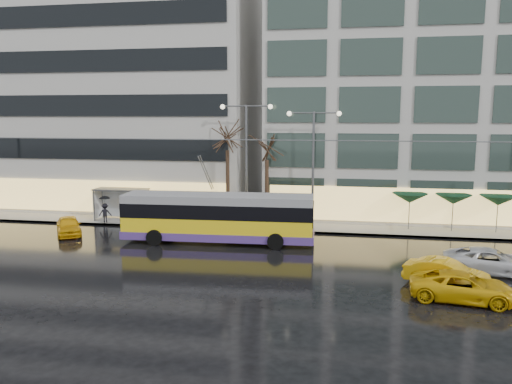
% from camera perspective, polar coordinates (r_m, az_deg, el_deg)
% --- Properties ---
extents(ground, '(140.00, 140.00, 0.00)m').
position_cam_1_polar(ground, '(28.73, -9.17, -8.31)').
color(ground, black).
rests_on(ground, ground).
extents(sidewalk, '(80.00, 10.00, 0.15)m').
position_cam_1_polar(sidewalk, '(41.40, -0.25, -2.80)').
color(sidewalk, gray).
rests_on(sidewalk, ground).
extents(kerb, '(80.00, 0.10, 0.15)m').
position_cam_1_polar(kerb, '(36.65, -1.60, -4.33)').
color(kerb, slate).
rests_on(kerb, ground).
extents(building_left, '(34.00, 14.00, 22.00)m').
position_cam_1_polar(building_left, '(51.53, -19.74, 11.35)').
color(building_left, '#BAB8B2').
rests_on(building_left, sidewalk).
extents(building_right, '(32.00, 14.00, 25.00)m').
position_cam_1_polar(building_right, '(46.22, 22.80, 13.40)').
color(building_right, '#BAB8B2').
rests_on(building_right, sidewalk).
extents(trolleybus, '(12.68, 5.06, 5.84)m').
position_cam_1_polar(trolleybus, '(33.12, -4.37, -3.11)').
color(trolleybus, yellow).
rests_on(trolleybus, ground).
extents(catenary, '(42.24, 5.12, 7.00)m').
position_cam_1_polar(catenary, '(35.07, -3.59, 1.99)').
color(catenary, '#595B60').
rests_on(catenary, ground).
extents(bus_shelter, '(4.20, 1.60, 2.51)m').
position_cam_1_polar(bus_shelter, '(41.08, -15.49, -0.54)').
color(bus_shelter, '#595B60').
rests_on(bus_shelter, sidewalk).
extents(street_lamp_near, '(3.96, 0.36, 9.03)m').
position_cam_1_polar(street_lamp_near, '(37.49, -1.11, 5.11)').
color(street_lamp_near, '#595B60').
rests_on(street_lamp_near, sidewalk).
extents(street_lamp_far, '(3.96, 0.36, 8.53)m').
position_cam_1_polar(street_lamp_far, '(36.89, 6.57, 4.57)').
color(street_lamp_far, '#595B60').
rests_on(street_lamp_far, sidewalk).
extents(tree_a, '(3.20, 3.20, 8.40)m').
position_cam_1_polar(tree_a, '(37.94, -3.30, 6.80)').
color(tree_a, black).
rests_on(tree_a, sidewalk).
extents(tree_b, '(3.20, 3.20, 7.70)m').
position_cam_1_polar(tree_b, '(37.60, 1.26, 5.75)').
color(tree_b, black).
rests_on(tree_b, sidewalk).
extents(parasol_a, '(2.50, 2.50, 2.65)m').
position_cam_1_polar(parasol_a, '(37.73, 17.17, -0.67)').
color(parasol_a, '#595B60').
rests_on(parasol_a, sidewalk).
extents(parasol_b, '(2.50, 2.50, 2.65)m').
position_cam_1_polar(parasol_b, '(38.24, 21.63, -0.78)').
color(parasol_b, '#595B60').
rests_on(parasol_b, sidewalk).
extents(parasol_c, '(2.50, 2.50, 2.65)m').
position_cam_1_polar(parasol_c, '(38.97, 25.95, -0.88)').
color(parasol_c, '#595B60').
rests_on(parasol_c, sidewalk).
extents(taxi_a, '(3.41, 4.09, 1.32)m').
position_cam_1_polar(taxi_a, '(37.70, -20.62, -3.62)').
color(taxi_a, '#E4A60C').
rests_on(taxi_a, ground).
extents(taxi_b, '(4.27, 2.88, 1.33)m').
position_cam_1_polar(taxi_b, '(26.64, 20.92, -8.67)').
color(taxi_b, '#D4980B').
rests_on(taxi_b, ground).
extents(taxi_c, '(4.98, 2.85, 1.31)m').
position_cam_1_polar(taxi_c, '(24.97, 22.63, -9.97)').
color(taxi_c, '#E3AD0B').
rests_on(taxi_c, ground).
extents(sedan_silver, '(5.07, 2.81, 1.34)m').
position_cam_1_polar(sedan_silver, '(29.66, 25.27, -7.17)').
color(sedan_silver, silver).
rests_on(sedan_silver, ground).
extents(pedestrian_a, '(1.05, 1.07, 2.19)m').
position_cam_1_polar(pedestrian_a, '(39.93, -9.81, -1.19)').
color(pedestrian_a, black).
rests_on(pedestrian_a, sidewalk).
extents(pedestrian_b, '(1.11, 0.98, 1.91)m').
position_cam_1_polar(pedestrian_b, '(41.44, -10.57, -1.49)').
color(pedestrian_b, black).
rests_on(pedestrian_b, sidewalk).
extents(pedestrian_c, '(1.07, 0.99, 2.11)m').
position_cam_1_polar(pedestrian_c, '(40.27, -16.88, -1.78)').
color(pedestrian_c, black).
rests_on(pedestrian_c, sidewalk).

